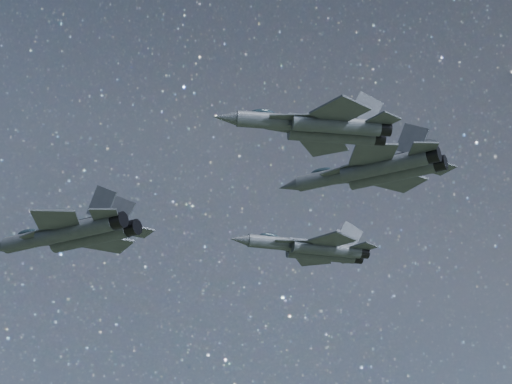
# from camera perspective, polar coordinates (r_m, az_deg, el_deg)

# --- Properties ---
(jet_lead) EXTENTS (19.87, 13.10, 5.09)m
(jet_lead) POSITION_cam_1_polar(r_m,az_deg,el_deg) (90.40, -12.19, -2.71)
(jet_lead) COLOR #31363E
(jet_left) EXTENTS (16.19, 10.72, 4.13)m
(jet_left) POSITION_cam_1_polar(r_m,az_deg,el_deg) (94.47, 3.79, -3.77)
(jet_left) COLOR #31363E
(jet_right) EXTENTS (15.42, 10.47, 3.88)m
(jet_right) POSITION_cam_1_polar(r_m,az_deg,el_deg) (70.88, 4.25, 4.37)
(jet_right) COLOR #31363E
(jet_slot) EXTENTS (17.49, 11.56, 4.47)m
(jet_slot) POSITION_cam_1_polar(r_m,az_deg,el_deg) (82.04, 7.89, 1.47)
(jet_slot) COLOR #31363E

